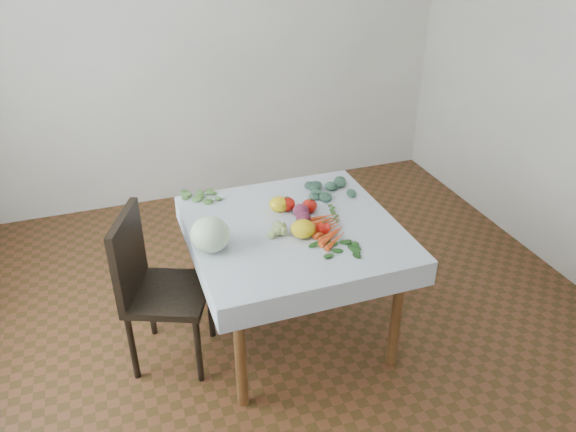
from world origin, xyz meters
The scene contains 19 objects.
ground centered at (0.00, 0.00, 0.00)m, with size 4.00×4.00×0.00m, color brown.
back_wall centered at (0.00, 2.00, 1.35)m, with size 4.00×0.04×2.70m, color white.
table centered at (0.00, 0.00, 0.65)m, with size 1.00×1.00×0.75m.
tablecloth centered at (0.00, 0.00, 0.75)m, with size 1.12×1.12×0.01m, color white.
chair centered at (-0.79, 0.06, 0.53)m, with size 0.55×0.55×0.93m.
cabbage centered at (-0.48, -0.08, 0.85)m, with size 0.20×0.20×0.18m, color #DFF0C9.
tomato_a centered at (0.14, 0.12, 0.79)m, with size 0.09×0.09×0.08m, color red.
tomato_b centered at (0.03, 0.18, 0.80)m, with size 0.09×0.09×0.08m, color red.
tomato_c centered at (0.03, -0.11, 0.79)m, with size 0.09×0.09×0.08m, color red.
tomato_d centered at (0.13, -0.12, 0.79)m, with size 0.08×0.08×0.07m, color red.
heirloom_back centered at (-0.02, 0.19, 0.80)m, with size 0.12×0.12×0.08m, color yellow.
heirloom_front centered at (0.01, -0.11, 0.80)m, with size 0.13×0.13×0.09m, color yellow.
onion_a centered at (0.07, 0.08, 0.80)m, with size 0.09×0.09×0.08m, color #5C1A34.
onion_b centered at (0.06, 0.00, 0.79)m, with size 0.08×0.08×0.07m, color #5C1A34.
tomatillo_cluster centered at (-0.13, -0.04, 0.78)m, with size 0.17×0.10×0.05m.
carrot_bunch centered at (0.16, -0.11, 0.77)m, with size 0.21×0.34×0.03m.
kale_bunch centered at (0.33, 0.32, 0.78)m, with size 0.27×0.27×0.04m.
basil_bunch centered at (0.13, -0.29, 0.76)m, with size 0.29×0.20×0.01m.
dill_bunch centered at (-0.41, 0.48, 0.77)m, with size 0.23×0.18×0.02m.
Camera 1 is at (-0.91, -2.48, 2.36)m, focal length 35.00 mm.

